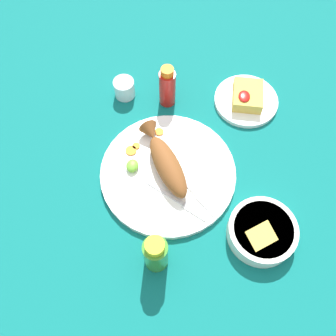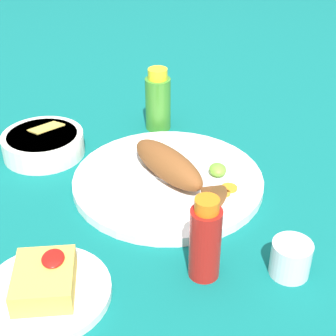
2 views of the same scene
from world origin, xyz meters
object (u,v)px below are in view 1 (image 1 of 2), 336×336
at_px(fork_far, 180,202).
at_px(hot_sauce_bottle_green, 157,254).
at_px(fork_near, 195,193).
at_px(guacamole_bowl, 262,231).
at_px(main_plate, 168,173).
at_px(hot_sauce_bottle_red, 167,87).
at_px(salt_cup, 124,89).
at_px(side_plate_fries, 246,101).
at_px(fried_fish, 165,161).

xyz_separation_m(fork_far, hot_sauce_bottle_green, (0.15, -0.04, 0.05)).
distance_m(fork_near, fork_far, 0.05).
height_order(hot_sauce_bottle_green, guacamole_bowl, hot_sauce_bottle_green).
distance_m(main_plate, guacamole_bowl, 0.28).
distance_m(hot_sauce_bottle_red, salt_cup, 0.14).
height_order(main_plate, hot_sauce_bottle_green, hot_sauce_bottle_green).
distance_m(fork_near, hot_sauce_bottle_red, 0.32).
height_order(side_plate_fries, guacamole_bowl, guacamole_bowl).
relative_size(hot_sauce_bottle_red, salt_cup, 2.28).
height_order(main_plate, fork_near, fork_near).
relative_size(fried_fish, guacamole_bowl, 1.36).
distance_m(fork_near, salt_cup, 0.39).
distance_m(main_plate, side_plate_fries, 0.33).
bearing_deg(main_plate, fried_fish, -149.04).
bearing_deg(side_plate_fries, fork_far, -24.48).
height_order(main_plate, hot_sauce_bottle_red, hot_sauce_bottle_red).
xyz_separation_m(fork_near, side_plate_fries, (-0.32, 0.13, -0.01)).
height_order(fried_fish, hot_sauce_bottle_red, hot_sauce_bottle_red).
distance_m(main_plate, hot_sauce_bottle_red, 0.25).
bearing_deg(salt_cup, fork_far, 30.97).
bearing_deg(side_plate_fries, hot_sauce_bottle_green, -21.66).
height_order(fried_fish, salt_cup, fried_fish).
relative_size(fried_fish, salt_cup, 3.73).
height_order(hot_sauce_bottle_red, hot_sauce_bottle_green, hot_sauce_bottle_green).
height_order(hot_sauce_bottle_red, salt_cup, hot_sauce_bottle_red).
distance_m(hot_sauce_bottle_red, side_plate_fries, 0.24).
xyz_separation_m(side_plate_fries, guacamole_bowl, (0.40, 0.05, 0.02)).
bearing_deg(fork_far, guacamole_bowl, 12.30).
bearing_deg(salt_cup, guacamole_bowl, 46.17).
height_order(main_plate, fried_fish, fried_fish).
distance_m(fork_far, side_plate_fries, 0.39).
bearing_deg(main_plate, fork_near, 55.13).
height_order(fried_fish, side_plate_fries, fried_fish).
bearing_deg(fried_fish, hot_sauce_bottle_green, -28.33).
bearing_deg(fried_fish, salt_cup, -178.44).
height_order(hot_sauce_bottle_green, side_plate_fries, hot_sauce_bottle_green).
bearing_deg(fork_far, fork_near, 69.70).
height_order(main_plate, guacamole_bowl, guacamole_bowl).
bearing_deg(fork_far, fried_fish, 144.09).
height_order(fork_near, hot_sauce_bottle_red, hot_sauce_bottle_red).
relative_size(hot_sauce_bottle_green, salt_cup, 2.33).
relative_size(hot_sauce_bottle_red, guacamole_bowl, 0.83).
relative_size(fried_fish, hot_sauce_bottle_green, 1.60).
xyz_separation_m(fried_fish, hot_sauce_bottle_green, (0.25, 0.01, 0.02)).
distance_m(fork_near, hot_sauce_bottle_green, 0.20).
distance_m(fork_far, hot_sauce_bottle_red, 0.34).
bearing_deg(side_plate_fries, salt_cup, -87.80).
xyz_separation_m(fork_near, fork_far, (0.03, -0.03, 0.00)).
relative_size(fried_fish, fork_near, 1.57).
bearing_deg(fork_near, fork_far, -94.63).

